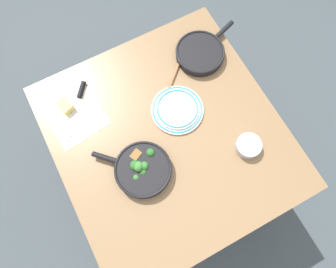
% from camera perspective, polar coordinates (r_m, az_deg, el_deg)
% --- Properties ---
extents(ground_plane, '(14.00, 14.00, 0.00)m').
position_cam_1_polar(ground_plane, '(2.13, 0.00, -6.10)').
color(ground_plane, '#424C51').
extents(dining_table_red, '(1.10, 1.04, 0.74)m').
position_cam_1_polar(dining_table_red, '(1.48, 0.00, -1.14)').
color(dining_table_red, olive).
rests_on(dining_table_red, ground_plane).
extents(skillet_broccoli, '(0.31, 0.30, 0.08)m').
position_cam_1_polar(skillet_broccoli, '(1.34, -4.90, -6.62)').
color(skillet_broccoli, black).
rests_on(skillet_broccoli, dining_table_red).
extents(skillet_eggs, '(0.25, 0.37, 0.05)m').
position_cam_1_polar(skillet_eggs, '(1.57, 6.18, 15.09)').
color(skillet_eggs, black).
rests_on(skillet_eggs, dining_table_red).
extents(wooden_spoon, '(0.29, 0.32, 0.02)m').
position_cam_1_polar(wooden_spoon, '(1.53, 1.62, 12.12)').
color(wooden_spoon, '#996B42').
rests_on(wooden_spoon, dining_table_red).
extents(parchment_sheet, '(0.35, 0.28, 0.00)m').
position_cam_1_polar(parchment_sheet, '(1.52, -17.79, 4.19)').
color(parchment_sheet, beige).
rests_on(parchment_sheet, dining_table_red).
extents(grater_knife, '(0.25, 0.21, 0.02)m').
position_cam_1_polar(grater_knife, '(1.52, -16.73, 5.89)').
color(grater_knife, silver).
rests_on(grater_knife, dining_table_red).
extents(cheese_block, '(0.08, 0.07, 0.04)m').
position_cam_1_polar(cheese_block, '(1.51, -18.91, 5.06)').
color(cheese_block, '#EACC66').
rests_on(cheese_block, dining_table_red).
extents(dinner_plate_stack, '(0.25, 0.25, 0.03)m').
position_cam_1_polar(dinner_plate_stack, '(1.43, 1.79, 4.70)').
color(dinner_plate_stack, silver).
rests_on(dinner_plate_stack, dining_table_red).
extents(prep_bowl_steel, '(0.12, 0.12, 0.05)m').
position_cam_1_polar(prep_bowl_steel, '(1.41, 15.02, -2.18)').
color(prep_bowl_steel, '#B7B7BC').
rests_on(prep_bowl_steel, dining_table_red).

